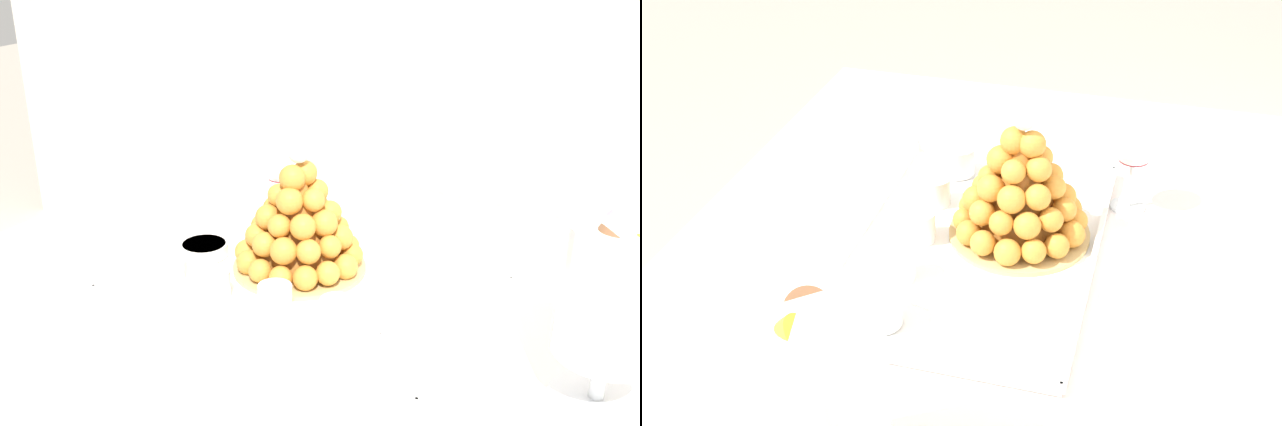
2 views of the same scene
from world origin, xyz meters
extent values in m
cylinder|color=brown|center=(-0.78, 0.41, 0.36)|extent=(0.04, 0.04, 0.71)
cube|color=brown|center=(0.00, 0.00, 0.72)|extent=(1.69, 0.95, 0.02)
cube|color=white|center=(0.00, 0.00, 0.73)|extent=(1.75, 1.01, 0.00)
cube|color=white|center=(0.00, 0.50, 0.60)|extent=(1.75, 0.01, 0.26)
cube|color=white|center=(-0.87, 0.00, 0.60)|extent=(0.01, 1.01, 0.26)
cube|color=white|center=(-0.24, -0.02, 0.74)|extent=(0.57, 0.38, 0.01)
cube|color=white|center=(-0.24, -0.21, 0.75)|extent=(0.57, 0.01, 0.02)
cube|color=white|center=(-0.24, 0.17, 0.75)|extent=(0.57, 0.01, 0.02)
cube|color=white|center=(-0.53, -0.02, 0.75)|extent=(0.01, 0.38, 0.02)
cube|color=white|center=(0.04, -0.02, 0.75)|extent=(0.01, 0.38, 0.02)
cylinder|color=white|center=(-0.24, -0.02, 0.74)|extent=(0.35, 0.35, 0.00)
cylinder|color=tan|center=(-0.29, 0.04, 0.75)|extent=(0.23, 0.23, 0.01)
cone|color=#BB742B|center=(-0.29, 0.04, 0.84)|extent=(0.15, 0.15, 0.18)
sphere|color=gold|center=(-0.20, 0.04, 0.77)|extent=(0.04, 0.04, 0.04)
sphere|color=orange|center=(-0.21, 0.08, 0.77)|extent=(0.04, 0.04, 0.04)
sphere|color=orange|center=(-0.24, 0.11, 0.77)|extent=(0.04, 0.04, 0.04)
sphere|color=orange|center=(-0.27, 0.13, 0.77)|extent=(0.04, 0.04, 0.04)
sphere|color=gold|center=(-0.31, 0.13, 0.77)|extent=(0.04, 0.04, 0.04)
sphere|color=orange|center=(-0.35, 0.11, 0.77)|extent=(0.04, 0.04, 0.04)
sphere|color=gold|center=(-0.37, 0.08, 0.77)|extent=(0.04, 0.04, 0.04)
sphere|color=gold|center=(-0.38, 0.04, 0.77)|extent=(0.04, 0.04, 0.04)
sphere|color=gold|center=(-0.37, 0.00, 0.77)|extent=(0.04, 0.04, 0.04)
sphere|color=gold|center=(-0.35, -0.03, 0.77)|extent=(0.04, 0.04, 0.04)
sphere|color=gold|center=(-0.31, -0.05, 0.77)|extent=(0.04, 0.04, 0.04)
sphere|color=gold|center=(-0.27, -0.05, 0.77)|extent=(0.04, 0.04, 0.04)
sphere|color=orange|center=(-0.24, -0.03, 0.77)|extent=(0.04, 0.04, 0.04)
sphere|color=gold|center=(-0.21, 0.00, 0.77)|extent=(0.04, 0.04, 0.04)
sphere|color=gold|center=(-0.22, 0.07, 0.81)|extent=(0.04, 0.04, 0.04)
sphere|color=orange|center=(-0.25, 0.10, 0.81)|extent=(0.04, 0.04, 0.04)
sphere|color=gold|center=(-0.29, 0.11, 0.81)|extent=(0.04, 0.04, 0.04)
sphere|color=orange|center=(-0.32, 0.10, 0.81)|extent=(0.04, 0.04, 0.04)
sphere|color=gold|center=(-0.35, 0.08, 0.80)|extent=(0.04, 0.04, 0.04)
sphere|color=gold|center=(-0.36, 0.04, 0.81)|extent=(0.04, 0.04, 0.04)
sphere|color=gold|center=(-0.35, 0.00, 0.81)|extent=(0.04, 0.04, 0.04)
sphere|color=gold|center=(-0.32, -0.02, 0.81)|extent=(0.04, 0.04, 0.04)
sphere|color=gold|center=(-0.28, -0.03, 0.81)|extent=(0.05, 0.05, 0.05)
sphere|color=gold|center=(-0.24, -0.01, 0.81)|extent=(0.04, 0.04, 0.04)
sphere|color=gold|center=(-0.22, 0.03, 0.81)|extent=(0.04, 0.04, 0.04)
sphere|color=gold|center=(-0.25, 0.07, 0.84)|extent=(0.04, 0.04, 0.04)
sphere|color=gold|center=(-0.29, 0.09, 0.84)|extent=(0.04, 0.04, 0.04)
sphere|color=orange|center=(-0.32, 0.08, 0.84)|extent=(0.04, 0.04, 0.04)
sphere|color=orange|center=(-0.34, 0.05, 0.84)|extent=(0.04, 0.04, 0.04)
sphere|color=gold|center=(-0.33, 0.01, 0.84)|extent=(0.04, 0.04, 0.04)
sphere|color=orange|center=(-0.30, -0.01, 0.84)|extent=(0.04, 0.04, 0.04)
sphere|color=gold|center=(-0.26, 0.00, 0.84)|extent=(0.04, 0.04, 0.04)
sphere|color=gold|center=(-0.24, 0.04, 0.84)|extent=(0.04, 0.04, 0.04)
sphere|color=gold|center=(-0.27, 0.07, 0.88)|extent=(0.04, 0.04, 0.04)
sphere|color=gold|center=(-0.31, 0.07, 0.88)|extent=(0.04, 0.04, 0.04)
sphere|color=gold|center=(-0.32, 0.03, 0.88)|extent=(0.04, 0.04, 0.04)
sphere|color=orange|center=(-0.29, 0.01, 0.88)|extent=(0.05, 0.05, 0.05)
sphere|color=gold|center=(-0.26, 0.03, 0.88)|extent=(0.04, 0.04, 0.04)
sphere|color=gold|center=(-0.29, 0.06, 0.91)|extent=(0.04, 0.04, 0.04)
sphere|color=orange|center=(-0.29, 0.03, 0.91)|extent=(0.04, 0.04, 0.04)
sphere|color=white|center=(-0.29, 0.04, 0.95)|extent=(0.04, 0.04, 0.04)
cylinder|color=silver|center=(-0.46, -0.11, 0.77)|extent=(0.06, 0.06, 0.05)
cylinder|color=gold|center=(-0.46, -0.11, 0.75)|extent=(0.05, 0.05, 0.02)
cylinder|color=#EAC166|center=(-0.46, -0.11, 0.77)|extent=(0.05, 0.05, 0.02)
sphere|color=brown|center=(-0.45, -0.11, 0.78)|extent=(0.02, 0.02, 0.02)
cylinder|color=silver|center=(-0.35, -0.12, 0.77)|extent=(0.05, 0.05, 0.05)
cylinder|color=brown|center=(-0.35, -0.12, 0.75)|extent=(0.05, 0.05, 0.02)
cylinder|color=#8C603D|center=(-0.35, -0.12, 0.77)|extent=(0.05, 0.05, 0.02)
sphere|color=brown|center=(-0.34, -0.12, 0.78)|extent=(0.01, 0.01, 0.01)
cylinder|color=silver|center=(-0.24, -0.11, 0.77)|extent=(0.05, 0.05, 0.05)
cylinder|color=gold|center=(-0.24, -0.11, 0.75)|extent=(0.05, 0.05, 0.02)
cylinder|color=#EAC166|center=(-0.24, -0.11, 0.77)|extent=(0.05, 0.05, 0.02)
sphere|color=brown|center=(-0.24, -0.11, 0.78)|extent=(0.01, 0.01, 0.01)
cylinder|color=silver|center=(-0.13, -0.11, 0.77)|extent=(0.05, 0.05, 0.06)
cylinder|color=#F4EAC6|center=(-0.13, -0.11, 0.76)|extent=(0.04, 0.04, 0.02)
cylinder|color=white|center=(-0.13, -0.11, 0.78)|extent=(0.04, 0.04, 0.02)
sphere|color=brown|center=(-0.14, -0.10, 0.79)|extent=(0.01, 0.01, 0.01)
cylinder|color=silver|center=(-0.03, -0.10, 0.77)|extent=(0.06, 0.06, 0.05)
cylinder|color=brown|center=(-0.03, -0.10, 0.75)|extent=(0.06, 0.06, 0.02)
cylinder|color=#8C603D|center=(-0.03, -0.10, 0.77)|extent=(0.06, 0.06, 0.02)
sphere|color=brown|center=(-0.02, -0.11, 0.78)|extent=(0.02, 0.02, 0.02)
cylinder|color=white|center=(-0.47, 0.00, 0.75)|extent=(0.09, 0.09, 0.02)
cylinder|color=#F2CC59|center=(-0.47, 0.00, 0.76)|extent=(0.08, 0.08, 0.00)
cylinder|color=white|center=(0.23, -0.06, 0.74)|extent=(0.12, 0.12, 0.01)
cylinder|color=white|center=(0.23, -0.06, 0.77)|extent=(0.02, 0.02, 0.07)
cylinder|color=white|center=(0.23, -0.06, 0.89)|extent=(0.13, 0.13, 0.17)
cylinder|color=#D199D8|center=(0.24, -0.06, 0.82)|extent=(0.05, 0.05, 0.04)
cylinder|color=#D199D8|center=(0.22, -0.04, 0.82)|extent=(0.05, 0.05, 0.05)
cylinder|color=#72B2E0|center=(0.22, -0.07, 0.82)|extent=(0.06, 0.05, 0.06)
cylinder|color=#D199D8|center=(0.24, -0.05, 0.84)|extent=(0.06, 0.05, 0.05)
cylinder|color=pink|center=(0.21, -0.05, 0.84)|extent=(0.05, 0.05, 0.04)
cylinder|color=yellow|center=(0.23, -0.08, 0.84)|extent=(0.06, 0.04, 0.06)
cylinder|color=brown|center=(0.23, -0.05, 0.86)|extent=(0.06, 0.04, 0.06)
cylinder|color=#72B2E0|center=(0.21, -0.06, 0.86)|extent=(0.06, 0.05, 0.06)
cylinder|color=yellow|center=(0.25, -0.08, 0.86)|extent=(0.05, 0.05, 0.05)
cylinder|color=pink|center=(0.22, -0.05, 0.88)|extent=(0.05, 0.05, 0.03)
cylinder|color=#E54C47|center=(0.19, -0.07, 0.88)|extent=(0.05, 0.04, 0.05)
cylinder|color=#9ED860|center=(0.23, -0.07, 0.88)|extent=(0.05, 0.05, 0.04)
cylinder|color=yellow|center=(0.25, -0.05, 0.88)|extent=(0.04, 0.05, 0.03)
cylinder|color=#72B2E0|center=(0.20, -0.04, 0.90)|extent=(0.05, 0.05, 0.04)
cylinder|color=#D199D8|center=(0.21, -0.09, 0.90)|extent=(0.06, 0.04, 0.06)
cylinder|color=#E54C47|center=(0.24, -0.08, 0.90)|extent=(0.05, 0.04, 0.05)
cylinder|color=pink|center=(0.24, -0.05, 0.90)|extent=(0.06, 0.05, 0.05)
cylinder|color=#9ED860|center=(0.19, -0.06, 0.92)|extent=(0.06, 0.05, 0.04)
cylinder|color=#9ED860|center=(0.23, -0.09, 0.92)|extent=(0.07, 0.05, 0.07)
cylinder|color=#D199D8|center=(0.24, -0.05, 0.92)|extent=(0.05, 0.05, 0.04)
cylinder|color=yellow|center=(0.20, -0.07, 0.94)|extent=(0.07, 0.05, 0.07)
cylinder|color=#72B2E0|center=(0.24, -0.08, 0.94)|extent=(0.06, 0.05, 0.06)
cylinder|color=#D199D8|center=(0.23, -0.03, 0.94)|extent=(0.05, 0.05, 0.05)
cylinder|color=brown|center=(0.22, -0.08, 0.96)|extent=(0.06, 0.05, 0.06)
cylinder|color=#D199D8|center=(0.22, -0.03, 0.96)|extent=(0.06, 0.05, 0.06)
cylinder|color=silver|center=(-0.43, 0.20, 0.74)|extent=(0.06, 0.06, 0.00)
cylinder|color=silver|center=(-0.43, 0.20, 0.78)|extent=(0.01, 0.01, 0.08)
sphere|color=silver|center=(-0.43, 0.20, 0.86)|extent=(0.07, 0.07, 0.07)
cylinder|color=maroon|center=(-0.43, 0.20, 0.84)|extent=(0.05, 0.05, 0.03)
camera|label=1|loc=(0.33, -0.92, 1.33)|focal=42.16mm
camera|label=2|loc=(0.80, 0.25, 1.50)|focal=46.56mm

